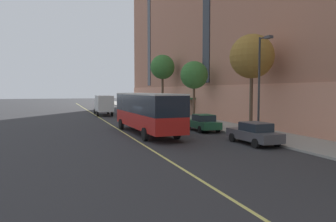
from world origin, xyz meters
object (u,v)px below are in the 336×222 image
object	(u,v)px
parked_car_black_5	(145,110)
parked_car_green_0	(203,123)
box_truck	(104,104)
street_tree_far_downtown	(163,67)
parked_car_black_6	(156,112)
city_bus	(147,110)
street_tree_mid_block	(252,57)
street_lamp	(261,77)
parked_car_darkgray_1	(254,133)
parked_car_silver_4	(171,116)
fire_hydrant	(271,136)
street_tree_far_uptown	(194,75)
parked_car_darkgray_3	(135,108)

from	to	relation	value
parked_car_black_5	parked_car_green_0	bearing A→B (deg)	-90.47
box_truck	street_tree_far_downtown	world-z (taller)	street_tree_far_downtown
parked_car_green_0	parked_car_black_6	size ratio (longest dim) A/B	0.95
city_bus	street_tree_mid_block	distance (m)	10.30
city_bus	street_lamp	bearing A→B (deg)	-38.76
street_tree_mid_block	street_lamp	xyz separation A→B (m)	(-1.53, -3.58, -1.94)
parked_car_black_5	parked_car_black_6	world-z (taller)	same
parked_car_darkgray_1	box_truck	size ratio (longest dim) A/B	0.63
parked_car_silver_4	street_tree_far_downtown	bearing A→B (deg)	75.95
parked_car_green_0	street_lamp	world-z (taller)	street_lamp
parked_car_black_6	street_tree_mid_block	distance (m)	18.84
parked_car_green_0	parked_car_black_5	distance (m)	21.38
parked_car_green_0	fire_hydrant	size ratio (longest dim) A/B	6.22
parked_car_green_0	fire_hydrant	distance (m)	7.99
parked_car_silver_4	street_tree_mid_block	size ratio (longest dim) A/B	0.52
street_tree_mid_block	street_lamp	distance (m)	4.35
parked_car_black_6	box_truck	xyz separation A→B (m)	(-6.03, 7.22, 0.93)
parked_car_silver_4	street_tree_mid_block	xyz separation A→B (m)	(3.43, -11.42, 5.93)
parked_car_green_0	street_tree_mid_block	distance (m)	7.34
city_bus	box_truck	bearing A→B (deg)	91.44
parked_car_black_6	street_tree_far_downtown	world-z (taller)	street_tree_far_downtown
parked_car_black_5	street_lamp	world-z (taller)	street_lamp
parked_car_silver_4	street_tree_far_uptown	world-z (taller)	street_tree_far_uptown
parked_car_green_0	street_lamp	xyz separation A→B (m)	(1.85, -6.28, 3.99)
parked_car_darkgray_1	fire_hydrant	distance (m)	1.59
parked_car_silver_4	box_truck	xyz separation A→B (m)	(-6.02, 13.36, 0.93)
city_bus	street_tree_far_uptown	distance (m)	14.02
parked_car_silver_4	fire_hydrant	xyz separation A→B (m)	(1.80, -16.51, -0.29)
city_bus	parked_car_black_5	distance (m)	22.51
street_tree_mid_block	street_tree_far_downtown	world-z (taller)	street_tree_far_downtown
street_tree_far_downtown	street_tree_far_uptown	bearing A→B (deg)	-90.00
street_tree_far_uptown	city_bus	bearing A→B (deg)	-130.97
street_lamp	fire_hydrant	world-z (taller)	street_lamp
parked_car_black_5	street_tree_mid_block	world-z (taller)	street_tree_mid_block
parked_car_silver_4	street_tree_far_downtown	xyz separation A→B (m)	(3.43, 13.70, 6.65)
street_lamp	parked_car_black_6	bearing A→B (deg)	95.11
parked_car_black_5	fire_hydrant	distance (m)	29.21
parked_car_darkgray_1	box_truck	xyz separation A→B (m)	(-6.27, 30.06, 0.93)
street_tree_far_uptown	street_lamp	bearing A→B (deg)	-95.43
city_bus	street_tree_far_downtown	distance (m)	25.04
box_truck	street_tree_mid_block	world-z (taller)	street_tree_mid_block
parked_car_black_5	parked_car_darkgray_3	bearing A→B (deg)	90.11
parked_car_black_5	street_lamp	size ratio (longest dim) A/B	0.58
city_bus	parked_car_darkgray_1	size ratio (longest dim) A/B	2.63
street_tree_far_downtown	street_lamp	bearing A→B (deg)	-93.06
parked_car_silver_4	street_lamp	world-z (taller)	street_lamp
street_lamp	city_bus	bearing A→B (deg)	141.24
parked_car_black_5	fire_hydrant	xyz separation A→B (m)	(1.57, -29.16, -0.29)
fire_hydrant	street_tree_far_downtown	bearing A→B (deg)	86.91
street_tree_far_uptown	parked_car_black_6	bearing A→B (deg)	124.40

